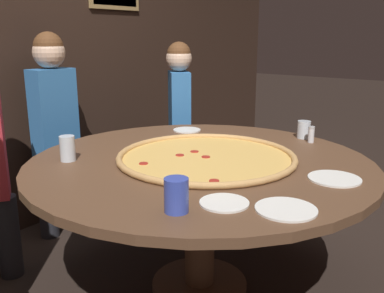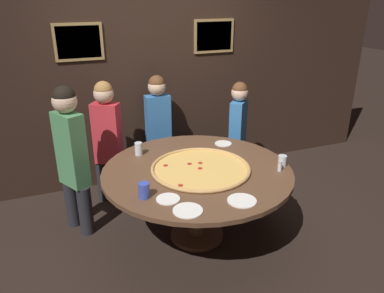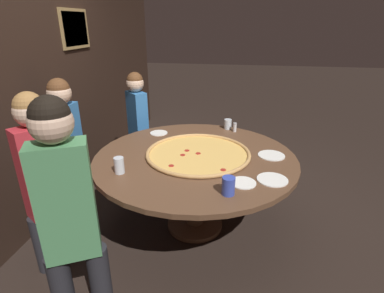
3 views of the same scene
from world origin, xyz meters
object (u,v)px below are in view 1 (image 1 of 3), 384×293
drink_cup_beside_pizza (176,195)px  white_plate_left_side (224,203)px  dining_table (200,181)px  drink_cup_centre_back (68,148)px  drink_cup_front_edge (304,130)px  condiment_shaker (311,134)px  white_plate_near_front (286,209)px  white_plate_right_side (187,130)px  diner_side_right (55,123)px  white_plate_beside_cup (334,179)px  diner_far_left (179,116)px  giant_pizza (206,157)px

drink_cup_beside_pizza → white_plate_left_side: bearing=-30.5°
dining_table → drink_cup_centre_back: drink_cup_centre_back is taller
drink_cup_front_edge → condiment_shaker: drink_cup_front_edge is taller
white_plate_left_side → condiment_shaker: 1.11m
drink_cup_centre_back → white_plate_near_front: bearing=-85.7°
white_plate_right_side → diner_side_right: diner_side_right is taller
drink_cup_beside_pizza → white_plate_beside_cup: (0.69, -0.33, -0.06)m
white_plate_near_front → white_plate_left_side: size_ratio=1.20×
dining_table → diner_side_right: 1.21m
white_plate_left_side → diner_far_left: diner_far_left is taller
drink_cup_centre_back → condiment_shaker: drink_cup_centre_back is taller
drink_cup_front_edge → diner_side_right: 1.63m
white_plate_near_front → white_plate_left_side: same height
drink_cup_beside_pizza → white_plate_right_side: 1.34m
giant_pizza → white_plate_left_side: 0.60m
white_plate_near_front → drink_cup_centre_back: bearing=94.3°
drink_cup_front_edge → diner_side_right: bearing=118.5°
white_plate_beside_cup → white_plate_right_side: size_ratio=1.27×
white_plate_near_front → condiment_shaker: size_ratio=2.34×
condiment_shaker → white_plate_right_side: bearing=103.8°
giant_pizza → white_plate_right_side: 0.68m
white_plate_beside_cup → dining_table: bearing=99.5°
white_plate_near_front → white_plate_right_side: 1.38m
drink_cup_front_edge → drink_cup_centre_back: size_ratio=0.83×
drink_cup_centre_back → condiment_shaker: size_ratio=1.32×
white_plate_left_side → giant_pizza: bearing=41.9°
giant_pizza → condiment_shaker: condiment_shaker is taller
white_plate_right_side → giant_pizza: bearing=-133.7°
condiment_shaker → diner_far_left: 1.16m
drink_cup_beside_pizza → condiment_shaker: (1.27, 0.01, -0.01)m
giant_pizza → diner_side_right: 1.22m
drink_cup_centre_back → diner_side_right: size_ratio=0.09×
giant_pizza → white_plate_beside_cup: (0.09, -0.63, -0.01)m
giant_pizza → diner_far_left: (0.84, 0.85, -0.01)m
white_plate_beside_cup → white_plate_left_side: bearing=156.1°
dining_table → white_plate_right_side: white_plate_right_side is taller
giant_pizza → diner_side_right: (-0.04, 1.22, 0.03)m
condiment_shaker → diner_far_left: (0.18, 1.14, -0.05)m
drink_cup_centre_back → diner_far_left: size_ratio=0.10×
diner_side_right → white_plate_right_side: bearing=125.5°
diner_far_left → white_plate_near_front: bearing=4.6°
drink_cup_front_edge → giant_pizza: bearing=164.0°
drink_cup_front_edge → drink_cup_beside_pizza: drink_cup_beside_pizza is taller
drink_cup_beside_pizza → condiment_shaker: size_ratio=1.30×
dining_table → condiment_shaker: condiment_shaker is taller
white_plate_near_front → giant_pizza: bearing=59.5°
white_plate_beside_cup → condiment_shaker: (0.57, 0.34, 0.05)m
drink_cup_front_edge → white_plate_near_front: (-1.09, -0.40, -0.05)m
white_plate_right_side → condiment_shaker: 0.80m
white_plate_near_front → diner_side_right: (0.32, 1.83, 0.04)m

